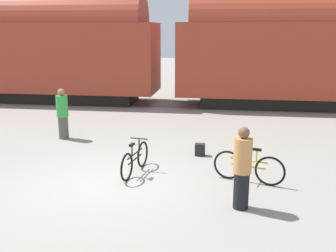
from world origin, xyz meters
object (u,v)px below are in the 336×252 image
object	(u,v)px
bicycle_yellow	(248,167)
backpack	(200,150)
freight_train	(167,47)
bicycle_black	(135,159)
person_in_green	(63,114)
person_in_tan	(242,169)

from	to	relation	value
bicycle_yellow	backpack	xyz separation A→B (m)	(-1.23, 1.83, -0.20)
freight_train	bicycle_black	xyz separation A→B (m)	(0.53, -9.25, -2.31)
freight_train	bicycle_black	bearing A→B (deg)	-86.74
person_in_green	backpack	bearing A→B (deg)	36.18
bicycle_yellow	person_in_green	distance (m)	6.47
backpack	bicycle_black	bearing A→B (deg)	-132.47
freight_train	person_in_green	size ratio (longest dim) A/B	35.23
person_in_green	bicycle_yellow	bearing A→B (deg)	23.05
backpack	freight_train	bearing A→B (deg)	104.84
person_in_green	backpack	xyz separation A→B (m)	(4.50, -1.16, -0.64)
bicycle_black	freight_train	bearing A→B (deg)	93.26
freight_train	backpack	world-z (taller)	freight_train
bicycle_yellow	bicycle_black	size ratio (longest dim) A/B	0.97
bicycle_yellow	bicycle_black	distance (m)	2.73
freight_train	person_in_tan	bearing A→B (deg)	-74.41
bicycle_yellow	backpack	size ratio (longest dim) A/B	4.76
bicycle_black	person_in_tan	world-z (taller)	person_in_tan
bicycle_yellow	person_in_tan	world-z (taller)	person_in_tan
freight_train	bicycle_black	world-z (taller)	freight_train
freight_train	backpack	bearing A→B (deg)	-75.16
person_in_green	person_in_tan	bearing A→B (deg)	12.10
bicycle_yellow	freight_train	bearing A→B (deg)	108.95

